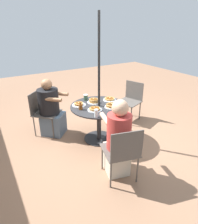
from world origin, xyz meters
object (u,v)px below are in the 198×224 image
object	(u,v)px
patio_chair_north	(43,110)
drinking_glass_a	(96,113)
patio_table	(99,114)
pancake_plate_d	(110,99)
patio_chair_south	(131,99)
pancake_plate_c	(111,106)
pancake_plate_e	(79,104)
syrup_bottle	(81,107)
diner_north	(51,110)
coffee_cup	(86,97)
diner_east	(118,141)
pancake_plate_a	(95,109)
patio_chair_east	(122,151)
pancake_plate_b	(94,101)

from	to	relation	value
patio_chair_north	drinking_glass_a	xyz separation A→B (m)	(-1.18, -0.55, 0.26)
patio_table	pancake_plate_d	distance (m)	0.40
patio_chair_south	pancake_plate_c	bearing A→B (deg)	101.34
patio_chair_south	drinking_glass_a	world-z (taller)	patio_chair_south
pancake_plate_e	syrup_bottle	xyz separation A→B (m)	(-0.18, 0.05, 0.03)
diner_north	pancake_plate_c	distance (m)	1.23
patio_table	coffee_cup	size ratio (longest dim) A/B	9.23
diner_east	drinking_glass_a	distance (m)	0.62
pancake_plate_e	patio_table	bearing A→B (deg)	-123.97
patio_chair_north	syrup_bottle	distance (m)	0.95
diner_east	pancake_plate_a	distance (m)	0.84
patio_table	pancake_plate_e	bearing A→B (deg)	56.03
pancake_plate_a	drinking_glass_a	bearing A→B (deg)	155.25
patio_table	coffee_cup	xyz separation A→B (m)	(0.38, 0.07, 0.21)
patio_table	diner_east	distance (m)	0.98
patio_chair_south	pancake_plate_d	world-z (taller)	patio_chair_south
syrup_bottle	coffee_cup	distance (m)	0.46
patio_chair_north	pancake_plate_c	bearing A→B (deg)	89.59
pancake_plate_a	patio_table	bearing A→B (deg)	-50.61
syrup_bottle	drinking_glass_a	distance (m)	0.41
diner_north	drinking_glass_a	size ratio (longest dim) A/B	8.79
pancake_plate_a	pancake_plate_c	bearing A→B (deg)	-95.55
diner_east	drinking_glass_a	size ratio (longest dim) A/B	9.17
pancake_plate_d	coffee_cup	world-z (taller)	coffee_cup
pancake_plate_a	coffee_cup	world-z (taller)	coffee_cup
pancake_plate_a	drinking_glass_a	world-z (taller)	drinking_glass_a
patio_table	drinking_glass_a	size ratio (longest dim) A/B	8.10
syrup_bottle	pancake_plate_c	bearing A→B (deg)	-110.64
patio_chair_east	syrup_bottle	distance (m)	1.17
patio_chair_north	pancake_plate_c	distance (m)	1.41
diner_north	pancake_plate_e	world-z (taller)	diner_north
patio_chair_south	pancake_plate_e	world-z (taller)	patio_chair_south
diner_north	pancake_plate_e	xyz separation A→B (m)	(-0.48, -0.39, 0.21)
diner_north	patio_chair_east	bearing A→B (deg)	56.80
pancake_plate_a	coffee_cup	size ratio (longest dim) A/B	2.20
patio_table	patio_chair_north	size ratio (longest dim) A/B	1.21
diner_east	pancake_plate_e	distance (m)	1.17
patio_chair_south	coffee_cup	distance (m)	1.19
patio_chair_north	pancake_plate_c	world-z (taller)	patio_chair_north
pancake_plate_b	diner_east	bearing A→B (deg)	167.26
drinking_glass_a	patio_chair_north	bearing A→B (deg)	25.12
drinking_glass_a	pancake_plate_d	bearing A→B (deg)	-49.66
patio_chair_north	diner_north	world-z (taller)	diner_north
pancake_plate_c	patio_table	bearing A→B (deg)	43.29
drinking_glass_a	patio_chair_south	bearing A→B (deg)	-60.58
pancake_plate_d	coffee_cup	bearing A→B (deg)	58.34
diner_east	drinking_glass_a	world-z (taller)	diner_east
patio_table	patio_chair_east	world-z (taller)	patio_chair_east
diner_north	patio_chair_south	world-z (taller)	diner_north
pancake_plate_c	syrup_bottle	bearing A→B (deg)	69.36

